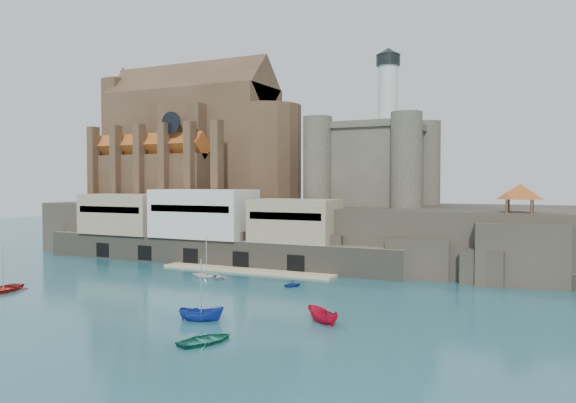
% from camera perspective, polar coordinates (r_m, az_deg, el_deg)
% --- Properties ---
extents(ground, '(300.00, 300.00, 0.00)m').
position_cam_1_polar(ground, '(77.33, -12.29, -8.75)').
color(ground, '#1A4B56').
rests_on(ground, ground).
extents(promontory, '(100.00, 36.00, 10.00)m').
position_cam_1_polar(promontory, '(110.16, 0.36, -2.91)').
color(promontory, '#29251F').
rests_on(promontory, ground).
extents(quay, '(70.00, 12.00, 13.05)m').
position_cam_1_polar(quay, '(100.95, -8.79, -2.73)').
color(quay, '#645F50').
rests_on(quay, ground).
extents(church, '(47.00, 25.93, 30.51)m').
position_cam_1_polar(church, '(124.23, -9.21, 5.56)').
color(church, '#463120').
rests_on(church, promontory).
extents(castle_keep, '(21.20, 21.20, 29.30)m').
position_cam_1_polar(castle_keep, '(105.52, 8.79, 4.13)').
color(castle_keep, '#494539').
rests_on(castle_keep, promontory).
extents(rock_outcrop, '(14.50, 10.50, 8.70)m').
position_cam_1_polar(rock_outcrop, '(86.35, 22.41, -5.03)').
color(rock_outcrop, '#29251F').
rests_on(rock_outcrop, ground).
extents(pavilion, '(6.40, 6.40, 5.40)m').
position_cam_1_polar(pavilion, '(85.91, 22.49, 0.76)').
color(pavilion, '#463120').
rests_on(pavilion, rock_outcrop).
extents(boat_0, '(4.73, 2.67, 6.37)m').
position_cam_1_polar(boat_0, '(83.23, -26.93, -8.15)').
color(boat_0, '#A81D15').
rests_on(boat_0, ground).
extents(boat_2, '(2.35, 2.32, 4.72)m').
position_cam_1_polar(boat_2, '(59.95, -8.80, -11.88)').
color(boat_2, navy).
rests_on(boat_2, ground).
extents(boat_3, '(4.03, 2.52, 5.45)m').
position_cam_1_polar(boat_3, '(52.16, -8.30, -14.00)').
color(boat_3, '#16684C').
rests_on(boat_3, ground).
extents(boat_5, '(2.47, 2.46, 4.66)m').
position_cam_1_polar(boat_5, '(58.70, 3.49, -12.16)').
color(boat_5, red).
rests_on(boat_5, ground).
extents(boat_6, '(2.19, 4.60, 6.20)m').
position_cam_1_polar(boat_6, '(85.36, -8.28, -7.70)').
color(boat_6, silver).
rests_on(boat_6, ground).
extents(boat_7, '(2.64, 2.40, 2.61)m').
position_cam_1_polar(boat_7, '(77.65, 0.41, -8.66)').
color(boat_7, navy).
rests_on(boat_7, ground).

